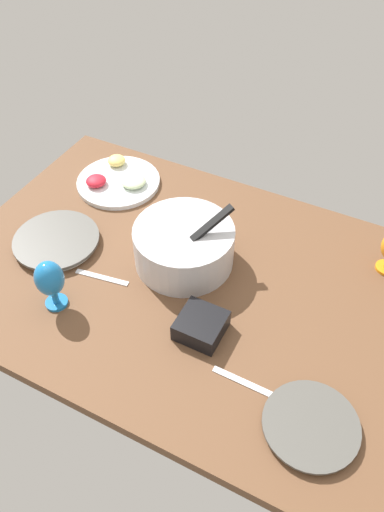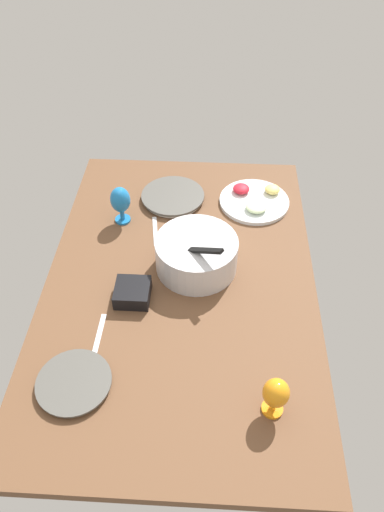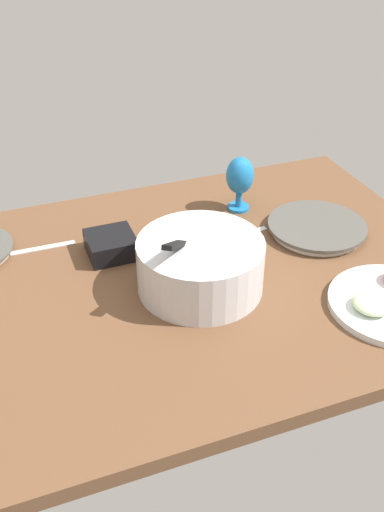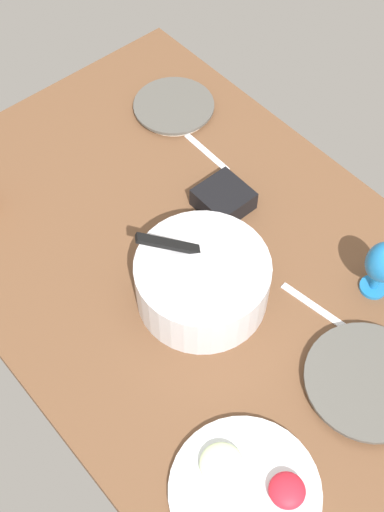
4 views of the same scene
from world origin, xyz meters
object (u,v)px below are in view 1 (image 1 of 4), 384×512
at_px(mixing_bowl, 184,245).
at_px(square_bowl_black, 201,325).
at_px(hurricane_glass_blue, 50,280).
at_px(dinner_plate_left, 57,241).
at_px(fruit_platter, 118,180).
at_px(dinner_plate_right, 311,426).

relative_size(mixing_bowl, square_bowl_black, 2.48).
xyz_separation_m(mixing_bowl, hurricane_glass_blue, (-0.26, -0.33, 0.03)).
bearing_deg(dinner_plate_left, square_bowl_black, -9.65).
bearing_deg(hurricane_glass_blue, square_bowl_black, 13.76).
relative_size(dinner_plate_left, hurricane_glass_blue, 1.65).
bearing_deg(hurricane_glass_blue, fruit_platter, 104.79).
xyz_separation_m(hurricane_glass_blue, square_bowl_black, (0.43, 0.11, -0.08)).
xyz_separation_m(dinner_plate_right, mixing_bowl, (-0.54, 0.37, 0.06)).
bearing_deg(fruit_platter, hurricane_glass_blue, -75.21).
height_order(dinner_plate_right, square_bowl_black, square_bowl_black).
relative_size(dinner_plate_right, hurricane_glass_blue, 1.39).
bearing_deg(mixing_bowl, fruit_platter, 149.29).
bearing_deg(fruit_platter, dinner_plate_right, -32.53).
distance_m(fruit_platter, hurricane_glass_blue, 0.61).
xyz_separation_m(dinner_plate_left, dinner_plate_right, (0.96, -0.24, -0.00)).
bearing_deg(fruit_platter, dinner_plate_left, -90.72).
bearing_deg(fruit_platter, square_bowl_black, -38.90).
bearing_deg(dinner_plate_left, hurricane_glass_blue, -52.67).
distance_m(dinner_plate_right, hurricane_glass_blue, 0.81).
height_order(dinner_plate_right, fruit_platter, fruit_platter).
distance_m(dinner_plate_left, fruit_platter, 0.37).
xyz_separation_m(dinner_plate_left, fruit_platter, (0.00, 0.37, 0.00)).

